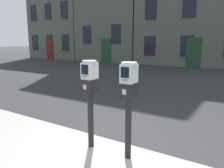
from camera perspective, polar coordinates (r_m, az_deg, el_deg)
name	(u,v)px	position (r m, az deg, el deg)	size (l,w,h in m)	color
ground_plane	(131,160)	(3.61, 4.83, -18.94)	(160.00, 160.00, 0.00)	#28282B
parking_meter_near_kerb	(90,88)	(3.41, -5.68, -1.12)	(0.22, 0.25, 1.38)	black
parking_meter_twin_adjacent	(129,93)	(3.05, 4.31, -2.42)	(0.22, 0.25, 1.38)	black
townhouse_orange_brick	(70,16)	(26.93, -10.67, 16.77)	(6.76, 6.73, 9.38)	#4C564C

